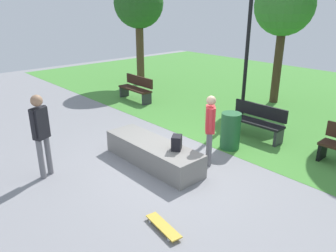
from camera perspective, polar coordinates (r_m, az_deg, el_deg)
The scene contains 13 objects.
ground_plane at distance 7.63m, azimuth 0.79°, elevation -6.80°, with size 28.00×28.00×0.00m, color gray.
grass_lawn at distance 13.75m, azimuth 25.09°, elevation 3.86°, with size 26.60×12.57×0.01m, color #478C38.
concrete_ledge at distance 7.61m, azimuth -2.67°, elevation -4.67°, with size 2.64×0.80×0.52m, color gray.
backpack_on_ledge at distance 7.08m, azimuth 1.52°, elevation -2.93°, with size 0.28×0.20×0.32m, color black.
skater_performing_trick at distance 7.22m, azimuth -21.32°, elevation -0.59°, with size 0.31×0.40×1.81m.
skater_watching at distance 7.37m, azimuth 7.34°, elevation 0.11°, with size 0.37×0.37×1.63m.
skateboard_by_ledge at distance 5.63m, azimuth -0.82°, elevation -17.09°, with size 0.82×0.31×0.08m.
park_bench_near_lamppost at distance 12.64m, azimuth -5.54°, elevation 6.63°, with size 1.61×0.50×0.91m.
park_bench_center_lawn at distance 9.35m, azimuth 15.18°, elevation 0.95°, with size 1.61×0.51×0.91m.
tree_slender_maple at distance 15.04m, azimuth -5.13°, elevation 20.35°, with size 2.14×2.14×4.61m.
tree_broad_elm at distance 12.61m, azimuth 19.65°, elevation 18.97°, with size 2.06×2.06×4.49m.
lamp_post at distance 10.86m, azimuth 13.94°, elevation 16.31°, with size 0.28×0.28×4.67m.
trash_bin at distance 8.44m, azimuth 10.84°, elevation -0.85°, with size 0.50×0.50×0.95m, color #1E592D.
Camera 1 is at (4.94, -4.63, 3.51)m, focal length 34.94 mm.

